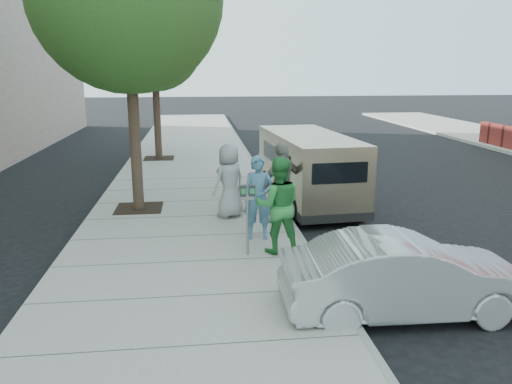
# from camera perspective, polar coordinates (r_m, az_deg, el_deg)

# --- Properties ---
(ground) EXTENTS (120.00, 120.00, 0.00)m
(ground) POSITION_cam_1_polar(r_m,az_deg,el_deg) (11.10, -2.57, -5.56)
(ground) COLOR black
(ground) RESTS_ON ground
(sidewalk) EXTENTS (5.00, 60.00, 0.15)m
(sidewalk) POSITION_cam_1_polar(r_m,az_deg,el_deg) (11.06, -7.77, -5.35)
(sidewalk) COLOR gray
(sidewalk) RESTS_ON ground
(curb_face) EXTENTS (0.12, 60.00, 0.16)m
(curb_face) POSITION_cam_1_polar(r_m,az_deg,el_deg) (11.27, 4.77, -4.89)
(curb_face) COLOR gray
(curb_face) RESTS_ON ground
(tree_far) EXTENTS (3.92, 3.80, 6.49)m
(tree_far) POSITION_cam_1_polar(r_m,az_deg,el_deg) (20.54, -11.52, 16.93)
(tree_far) COLOR black
(tree_far) RESTS_ON sidewalk
(parking_meter) EXTENTS (0.29, 0.11, 1.41)m
(parking_meter) POSITION_cam_1_polar(r_m,az_deg,el_deg) (9.53, -0.97, -1.46)
(parking_meter) COLOR gray
(parking_meter) RESTS_ON sidewalk
(van) EXTENTS (2.15, 5.40, 1.96)m
(van) POSITION_cam_1_polar(r_m,az_deg,el_deg) (13.96, 5.91, 2.84)
(van) COLOR tan
(van) RESTS_ON ground
(sedan) EXTENTS (3.82, 1.41, 1.25)m
(sedan) POSITION_cam_1_polar(r_m,az_deg,el_deg) (8.03, 16.76, -9.19)
(sedan) COLOR #A8ACAF
(sedan) RESTS_ON ground
(person_officer) EXTENTS (0.71, 0.52, 1.79)m
(person_officer) POSITION_cam_1_polar(r_m,az_deg,el_deg) (10.55, 0.28, -0.65)
(person_officer) COLOR teal
(person_officer) RESTS_ON sidewalk
(person_green_shirt) EXTENTS (0.97, 0.78, 1.91)m
(person_green_shirt) POSITION_cam_1_polar(r_m,az_deg,el_deg) (9.74, 2.55, -1.54)
(person_green_shirt) COLOR #2C893C
(person_green_shirt) RESTS_ON sidewalk
(person_gray_shirt) EXTENTS (1.05, 0.98, 1.81)m
(person_gray_shirt) POSITION_cam_1_polar(r_m,az_deg,el_deg) (12.12, -3.07, 1.28)
(person_gray_shirt) COLOR #97989A
(person_gray_shirt) RESTS_ON sidewalk
(person_striped_polo) EXTENTS (1.20, 0.98, 1.92)m
(person_striped_polo) POSITION_cam_1_polar(r_m,az_deg,el_deg) (11.59, 3.04, 0.98)
(person_striped_polo) COLOR gray
(person_striped_polo) RESTS_ON sidewalk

